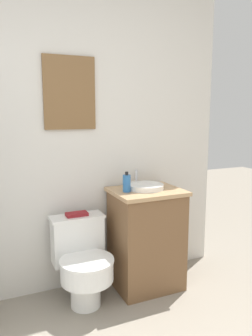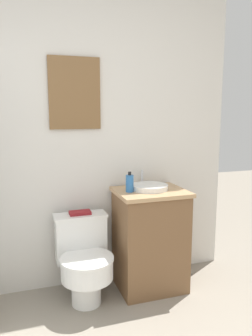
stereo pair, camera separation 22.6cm
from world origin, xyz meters
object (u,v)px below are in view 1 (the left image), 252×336
sink (145,186)px  book_on_tank (77,214)px  soap_bottle (127,183)px  toilet (83,260)px

sink → book_on_tank: bearing=171.0°
sink → soap_bottle: soap_bottle is taller
toilet → sink: (0.54, 0.04, 0.50)m
sink → book_on_tank: sink is taller
toilet → sink: size_ratio=1.96×
sink → soap_bottle: 0.18m
soap_bottle → toilet: bearing=-177.2°
sink → soap_bottle: size_ratio=2.08×
toilet → soap_bottle: soap_bottle is taller
soap_bottle → book_on_tank: bearing=163.3°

